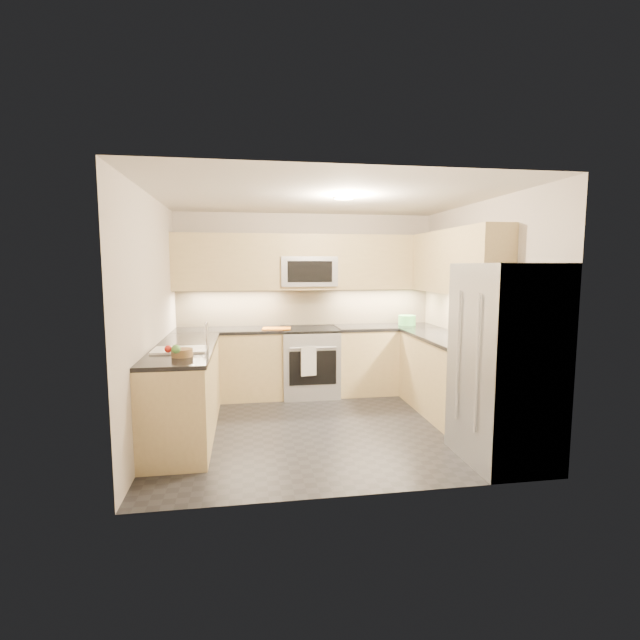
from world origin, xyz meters
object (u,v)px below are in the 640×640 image
at_px(gas_range, 309,362).
at_px(refrigerator, 505,364).
at_px(utensil_bowl, 407,320).
at_px(cutting_board, 277,328).
at_px(microwave, 308,271).
at_px(fruit_basket, 182,353).

height_order(gas_range, refrigerator, refrigerator).
xyz_separation_m(utensil_bowl, cutting_board, (-1.86, -0.11, -0.06)).
height_order(microwave, refrigerator, microwave).
bearing_deg(gas_range, refrigerator, -59.12).
bearing_deg(cutting_board, utensil_bowl, 3.45).
bearing_deg(microwave, utensil_bowl, -3.57).
bearing_deg(refrigerator, cutting_board, 128.97).
xyz_separation_m(microwave, refrigerator, (1.45, -2.55, -0.80)).
distance_m(refrigerator, fruit_basket, 2.95).
bearing_deg(utensil_bowl, cutting_board, -176.55).
xyz_separation_m(gas_range, fruit_basket, (-1.44, -1.83, 0.52)).
bearing_deg(fruit_basket, gas_range, 51.82).
xyz_separation_m(gas_range, microwave, (0.00, 0.12, 1.24)).
xyz_separation_m(gas_range, utensil_bowl, (1.40, 0.04, 0.55)).
bearing_deg(cutting_board, fruit_basket, -119.36).
bearing_deg(refrigerator, gas_range, 120.88).
distance_m(refrigerator, cutting_board, 3.02).
height_order(gas_range, microwave, microwave).
bearing_deg(gas_range, utensil_bowl, 1.53).
xyz_separation_m(microwave, fruit_basket, (-1.44, -1.96, -0.72)).
bearing_deg(fruit_basket, microwave, 53.64).
height_order(refrigerator, utensil_bowl, refrigerator).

